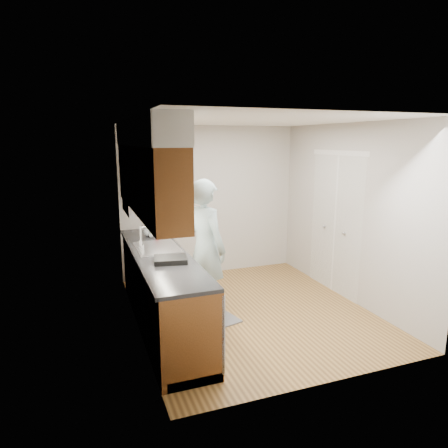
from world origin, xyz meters
The scene contains 16 objects.
floor centered at (0.00, 0.00, 0.00)m, with size 3.50×3.50×0.00m, color olive.
ceiling centered at (0.00, 0.00, 2.50)m, with size 3.50×3.50×0.00m, color white.
wall_left centered at (-1.50, 0.00, 1.25)m, with size 0.02×3.50×2.50m, color #B4B0A9.
wall_right centered at (1.50, 0.00, 1.25)m, with size 0.02×3.50×2.50m, color #B4B0A9.
wall_back centered at (0.00, 1.75, 1.25)m, with size 3.00×0.02×2.50m, color #B4B0A9.
counter centered at (-1.20, 0.00, 0.49)m, with size 0.64×2.80×1.30m.
upper_cabinets centered at (-1.33, 0.05, 1.95)m, with size 0.47×2.80×1.21m.
closet_door centered at (1.49, 0.30, 1.02)m, with size 0.02×1.22×2.05m, color white.
floor_mat centered at (-0.61, 0.09, 0.01)m, with size 0.54×0.91×0.02m, color slate.
person centered at (-0.61, 0.09, 1.03)m, with size 0.71×0.48×2.02m, color #8EA8AC.
soap_bottle_a centered at (-1.16, 0.82, 1.07)m, with size 0.10×0.10×0.25m, color white.
soap_bottle_b centered at (-1.10, 0.89, 1.04)m, with size 0.09×0.09×0.19m, color white.
soap_bottle_c centered at (-1.19, 0.90, 1.04)m, with size 0.15×0.15×0.19m, color white.
soda_can centered at (-1.11, 0.73, 1.00)m, with size 0.06×0.06×0.11m, color #AD1D2A.
steel_can centered at (-1.13, 0.75, 1.00)m, with size 0.06×0.06×0.12m, color #A5A5AA.
dish_rack centered at (-1.18, -0.42, 0.97)m, with size 0.36×0.30×0.06m, color black.
Camera 1 is at (-2.08, -4.60, 2.26)m, focal length 32.00 mm.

